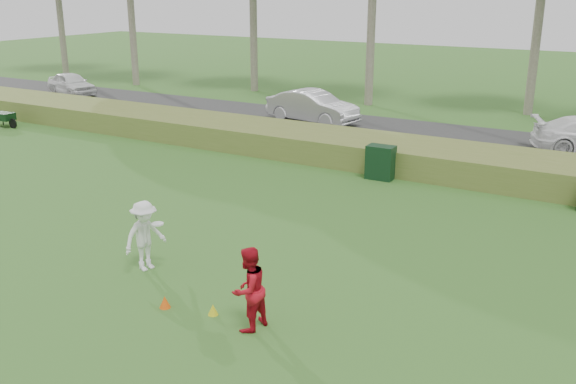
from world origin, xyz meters
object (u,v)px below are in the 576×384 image
Objects in this scene: cone_yellow at (213,310)px; car_mid at (313,107)px; player_white at (145,236)px; cone_orange at (165,302)px; player_red at (249,289)px; car_left at (71,84)px; utility_cabinet at (381,162)px.

car_mid is (-6.94, 17.16, 0.69)m from cone_yellow.
cone_orange is at bearing -114.24° from player_white.
player_red is 1.15m from cone_yellow.
player_red is 6.61× the size of cone_orange.
cone_orange is at bearing -152.30° from car_mid.
player_red is 0.43× the size of car_left.
car_left is 15.96m from car_mid.
car_left is 0.84× the size of car_mid.
cone_yellow is at bearing -97.06° from player_white.
car_left is (-22.90, 17.14, 0.59)m from cone_yellow.
cone_yellow is 0.06× the size of car_left.
utility_cabinet is (1.83, 9.36, -0.25)m from player_white.
cone_yellow is (-0.91, 0.09, -0.71)m from player_red.
cone_yellow is 18.52m from car_mid.
player_white is 0.36× the size of car_mid.
player_white is 7.23× the size of cone_yellow.
cone_orange is at bearing -92.96° from utility_cabinet.
cone_orange is 0.07× the size of car_left.
cone_yellow is at bearing 13.65° from cone_orange.
utility_cabinet is at bearing 94.13° from cone_yellow.
utility_cabinet is (-0.75, 10.34, 0.45)m from cone_yellow.
car_mid is (-4.36, 16.18, -0.01)m from player_white.
player_white reaches higher than car_mid.
player_red is 10.56m from utility_cabinet.
utility_cabinet is 0.30× the size of car_left.
player_white is 2.10m from cone_orange.
utility_cabinet reaches higher than cone_yellow.
cone_orange is 0.22× the size of utility_cabinet.
player_red is at bearing -93.28° from player_white.
utility_cabinet is at bearing 88.57° from cone_orange.
car_mid is at bearing 112.02° from cone_yellow.
player_white is at bearing 159.32° from cone_yellow.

